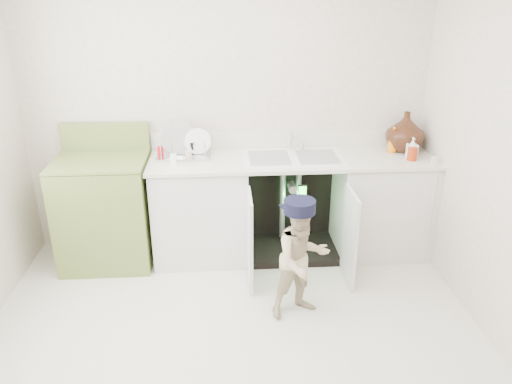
% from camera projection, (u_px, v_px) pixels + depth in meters
% --- Properties ---
extents(ground, '(3.50, 3.50, 0.00)m').
position_uv_depth(ground, '(234.00, 340.00, 3.44)').
color(ground, silver).
rests_on(ground, ground).
extents(room_shell, '(6.00, 5.50, 1.26)m').
position_uv_depth(room_shell, '(231.00, 169.00, 2.95)').
color(room_shell, silver).
rests_on(room_shell, ground).
extents(counter_run, '(2.44, 1.02, 1.25)m').
position_uv_depth(counter_run, '(296.00, 203.00, 4.40)').
color(counter_run, silver).
rests_on(counter_run, ground).
extents(avocado_stove, '(0.75, 0.65, 1.17)m').
position_uv_depth(avocado_stove, '(106.00, 209.00, 4.27)').
color(avocado_stove, olive).
rests_on(avocado_stove, ground).
extents(repair_worker, '(0.52, 0.81, 0.91)m').
position_uv_depth(repair_worker, '(302.00, 258.00, 3.55)').
color(repair_worker, beige).
rests_on(repair_worker, ground).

